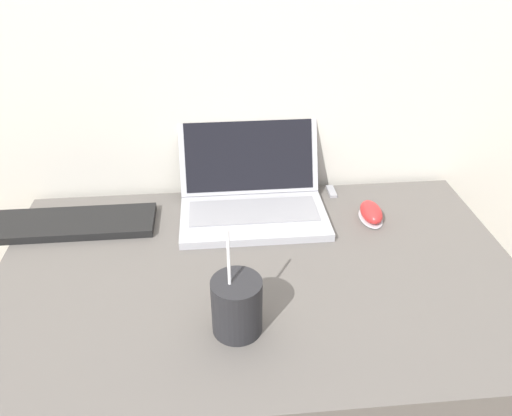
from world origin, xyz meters
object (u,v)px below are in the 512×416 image
object	(u,v)px
drink_cup	(237,305)
computer_mouse	(371,213)
external_keyboard	(63,224)
usb_stick	(331,191)
laptop	(252,195)

from	to	relation	value
drink_cup	computer_mouse	bearing A→B (deg)	43.90
computer_mouse	external_keyboard	size ratio (longest dim) A/B	0.22
drink_cup	external_keyboard	world-z (taller)	drink_cup
computer_mouse	external_keyboard	bearing A→B (deg)	177.50
drink_cup	usb_stick	size ratio (longest dim) A/B	3.64
computer_mouse	usb_stick	bearing A→B (deg)	116.58
computer_mouse	usb_stick	distance (m)	0.16
external_keyboard	usb_stick	xyz separation A→B (m)	(0.72, 0.11, -0.01)
usb_stick	laptop	bearing A→B (deg)	-162.90
drink_cup	laptop	bearing A→B (deg)	81.25
laptop	usb_stick	size ratio (longest dim) A/B	6.27
laptop	drink_cup	bearing A→B (deg)	-98.75
computer_mouse	usb_stick	size ratio (longest dim) A/B	1.71
laptop	computer_mouse	distance (m)	0.31
laptop	drink_cup	xyz separation A→B (m)	(-0.07, -0.43, 0.01)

